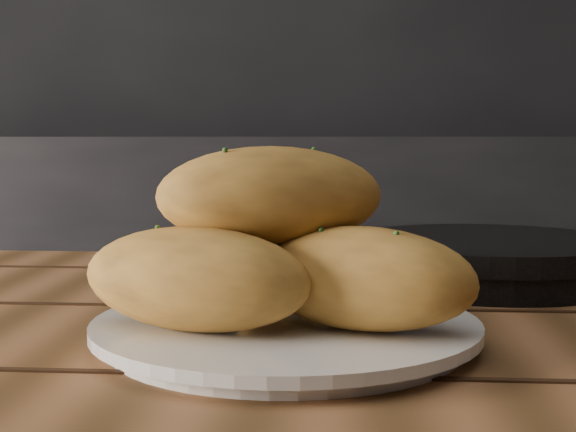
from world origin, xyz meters
name	(u,v)px	position (x,y,z in m)	size (l,w,h in m)	color
counter	(74,347)	(0.00, 1.70, 0.45)	(2.80, 0.60, 0.90)	black
plate	(286,331)	(0.54, 0.61, 0.76)	(0.28, 0.28, 0.02)	silver
bread_rolls	(277,253)	(0.54, 0.60, 0.82)	(0.29, 0.23, 0.12)	gold
skillet	(490,259)	(0.73, 0.87, 0.77)	(0.40, 0.28, 0.05)	black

